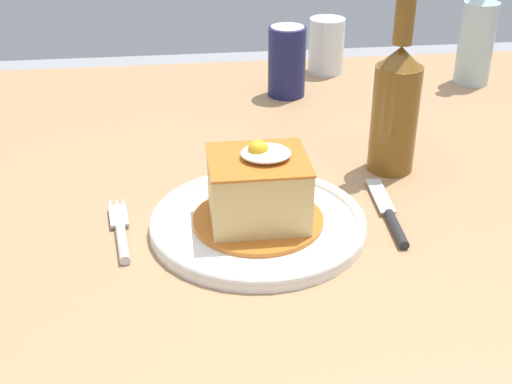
{
  "coord_description": "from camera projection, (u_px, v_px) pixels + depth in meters",
  "views": [
    {
      "loc": [
        -0.1,
        -0.82,
        1.18
      ],
      "look_at": [
        -0.01,
        -0.1,
        0.78
      ],
      "focal_mm": 48.13,
      "sensor_mm": 36.0,
      "label": 1
    }
  ],
  "objects": [
    {
      "name": "fork",
      "position": [
        121.0,
        234.0,
        0.81
      ],
      "size": [
        0.03,
        0.14,
        0.01
      ],
      "color": "silver",
      "rests_on": "dining_table"
    },
    {
      "name": "knife",
      "position": [
        391.0,
        219.0,
        0.84
      ],
      "size": [
        0.02,
        0.17,
        0.01
      ],
      "color": "#262628",
      "rests_on": "dining_table"
    },
    {
      "name": "beer_bottle_amber",
      "position": [
        396.0,
        102.0,
        0.93
      ],
      "size": [
        0.06,
        0.06,
        0.27
      ],
      "color": "brown",
      "rests_on": "dining_table"
    },
    {
      "name": "beer_bottle_clear",
      "position": [
        478.0,
        30.0,
        1.24
      ],
      "size": [
        0.06,
        0.06,
        0.27
      ],
      "color": "#ADC6CC",
      "rests_on": "dining_table"
    },
    {
      "name": "sandwich_meal",
      "position": [
        258.0,
        191.0,
        0.81
      ],
      "size": [
        0.16,
        0.16,
        0.11
      ],
      "color": "#C66B23",
      "rests_on": "main_plate"
    },
    {
      "name": "dining_table",
      "position": [
        253.0,
        238.0,
        0.98
      ],
      "size": [
        1.39,
        1.06,
        0.74
      ],
      "color": "#A87F56",
      "rests_on": "ground_plane"
    },
    {
      "name": "main_plate",
      "position": [
        258.0,
        222.0,
        0.83
      ],
      "size": [
        0.26,
        0.26,
        0.02
      ],
      "color": "white",
      "rests_on": "dining_table"
    },
    {
      "name": "soda_can",
      "position": [
        287.0,
        62.0,
        1.2
      ],
      "size": [
        0.07,
        0.07,
        0.12
      ],
      "color": "#191E51",
      "rests_on": "dining_table"
    },
    {
      "name": "drinking_glass",
      "position": [
        326.0,
        49.0,
        1.32
      ],
      "size": [
        0.07,
        0.07,
        0.1
      ],
      "color": "#3F2314",
      "rests_on": "dining_table"
    }
  ]
}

